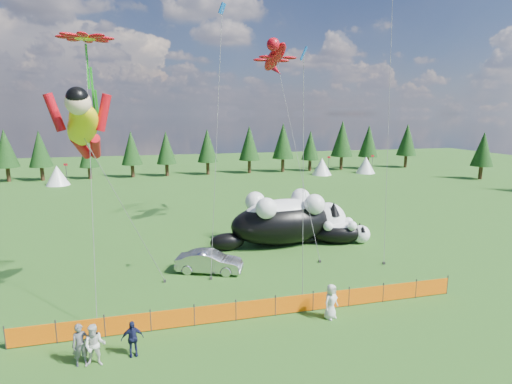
# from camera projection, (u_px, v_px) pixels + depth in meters

# --- Properties ---
(ground) EXTENTS (160.00, 160.00, 0.00)m
(ground) POSITION_uv_depth(u_px,v_px,m) (243.00, 292.00, 22.53)
(ground) COLOR #0D3409
(ground) RESTS_ON ground
(safety_fence) EXTENTS (22.06, 0.06, 1.10)m
(safety_fence) POSITION_uv_depth(u_px,v_px,m) (256.00, 309.00, 19.58)
(safety_fence) COLOR #262626
(safety_fence) RESTS_ON ground
(tree_line) EXTENTS (90.00, 4.00, 8.00)m
(tree_line) POSITION_uv_depth(u_px,v_px,m) (184.00, 151.00, 64.58)
(tree_line) COLOR black
(tree_line) RESTS_ON ground
(festival_tents) EXTENTS (50.00, 3.20, 2.80)m
(festival_tents) POSITION_uv_depth(u_px,v_px,m) (257.00, 169.00, 62.96)
(festival_tents) COLOR white
(festival_tents) RESTS_ON ground
(cat_large) EXTENTS (11.10, 4.65, 4.01)m
(cat_large) POSITION_uv_depth(u_px,v_px,m) (289.00, 219.00, 30.76)
(cat_large) COLOR black
(cat_large) RESTS_ON ground
(cat_small) EXTENTS (5.23, 2.66, 1.91)m
(cat_small) POSITION_uv_depth(u_px,v_px,m) (340.00, 232.00, 30.94)
(cat_small) COLOR black
(cat_small) RESTS_ON ground
(car) EXTENTS (4.43, 2.86, 1.38)m
(car) POSITION_uv_depth(u_px,v_px,m) (209.00, 262.00, 25.26)
(car) COLOR #B2B1B6
(car) RESTS_ON ground
(spectator_a) EXTENTS (0.73, 0.58, 1.74)m
(spectator_a) POSITION_uv_depth(u_px,v_px,m) (80.00, 345.00, 15.86)
(spectator_a) COLOR #59595E
(spectator_a) RESTS_ON ground
(spectator_b) EXTENTS (0.89, 0.57, 1.76)m
(spectator_b) POSITION_uv_depth(u_px,v_px,m) (95.00, 345.00, 15.80)
(spectator_b) COLOR silver
(spectator_b) RESTS_ON ground
(spectator_c) EXTENTS (0.94, 0.55, 1.54)m
(spectator_c) POSITION_uv_depth(u_px,v_px,m) (132.00, 339.00, 16.49)
(spectator_c) COLOR #161A3E
(spectator_c) RESTS_ON ground
(spectator_e) EXTENTS (1.02, 0.88, 1.76)m
(spectator_e) POSITION_uv_depth(u_px,v_px,m) (331.00, 302.00, 19.50)
(spectator_e) COLOR silver
(spectator_e) RESTS_ON ground
(superhero_kite) EXTENTS (6.33, 5.59, 11.70)m
(superhero_kite) POSITION_uv_depth(u_px,v_px,m) (83.00, 127.00, 19.61)
(superhero_kite) COLOR yellow
(superhero_kite) RESTS_ON ground
(gecko_kite) EXTENTS (3.52, 13.19, 17.37)m
(gecko_kite) POSITION_uv_depth(u_px,v_px,m) (275.00, 57.00, 33.40)
(gecko_kite) COLOR #B50914
(gecko_kite) RESTS_ON ground
(flower_kite) EXTENTS (3.27, 7.23, 14.80)m
(flower_kite) POSITION_uv_depth(u_px,v_px,m) (85.00, 41.00, 21.24)
(flower_kite) COLOR #B50914
(flower_kite) RESTS_ON ground
(diamond_kite_a) EXTENTS (2.05, 4.55, 17.30)m
(diamond_kite_a) POSITION_uv_depth(u_px,v_px,m) (221.00, 26.00, 25.25)
(diamond_kite_a) COLOR blue
(diamond_kite_a) RESTS_ON ground
(diamond_kite_c) EXTENTS (0.76, 2.31, 13.57)m
(diamond_kite_c) POSITION_uv_depth(u_px,v_px,m) (304.00, 68.00, 20.10)
(diamond_kite_c) COLOR blue
(diamond_kite_c) RESTS_ON ground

